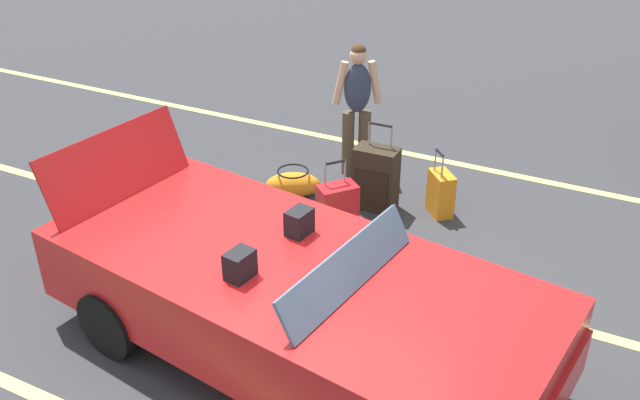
# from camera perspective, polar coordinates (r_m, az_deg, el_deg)

# --- Properties ---
(ground_plane) EXTENTS (80.00, 80.00, 0.00)m
(ground_plane) POSITION_cam_1_polar(r_m,az_deg,el_deg) (5.94, -2.11, -12.65)
(ground_plane) COLOR #333335
(lot_line_mid) EXTENTS (18.00, 0.12, 0.01)m
(lot_line_mid) POSITION_cam_1_polar(r_m,az_deg,el_deg) (6.92, 3.42, -5.67)
(lot_line_mid) COLOR #EAE066
(lot_line_mid) RESTS_ON ground_plane
(lot_line_far) EXTENTS (18.00, 0.12, 0.01)m
(lot_line_far) POSITION_cam_1_polar(r_m,az_deg,el_deg) (9.14, 10.21, 3.16)
(lot_line_far) COLOR #EAE066
(lot_line_far) RESTS_ON ground_plane
(convertible_car) EXTENTS (4.35, 2.34, 1.52)m
(convertible_car) POSITION_cam_1_polar(r_m,az_deg,el_deg) (5.47, -0.53, -8.85)
(convertible_car) COLOR red
(convertible_car) RESTS_ON ground_plane
(suitcase_large_black) EXTENTS (0.49, 0.31, 1.01)m
(suitcase_large_black) POSITION_cam_1_polar(r_m,az_deg,el_deg) (7.79, 4.61, 1.77)
(suitcase_large_black) COLOR #2D2319
(suitcase_large_black) RESTS_ON ground_plane
(suitcase_medium_bright) EXTENTS (0.44, 0.46, 0.88)m
(suitcase_medium_bright) POSITION_cam_1_polar(r_m,az_deg,el_deg) (7.24, 1.43, -0.99)
(suitcase_medium_bright) COLOR red
(suitcase_medium_bright) RESTS_ON ground_plane
(suitcase_small_carryon) EXTENTS (0.38, 0.39, 0.77)m
(suitcase_small_carryon) POSITION_cam_1_polar(r_m,az_deg,el_deg) (7.83, 9.92, 0.54)
(suitcase_small_carryon) COLOR orange
(suitcase_small_carryon) RESTS_ON ground_plane
(duffel_bag) EXTENTS (0.71, 0.57, 0.34)m
(duffel_bag) POSITION_cam_1_polar(r_m,az_deg,el_deg) (8.10, -2.22, 1.31)
(duffel_bag) COLOR orange
(duffel_bag) RESTS_ON ground_plane
(traveler_person) EXTENTS (0.57, 0.38, 1.65)m
(traveler_person) POSITION_cam_1_polar(r_m,az_deg,el_deg) (8.34, 3.08, 7.97)
(traveler_person) COLOR #4C3F2D
(traveler_person) RESTS_ON ground_plane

